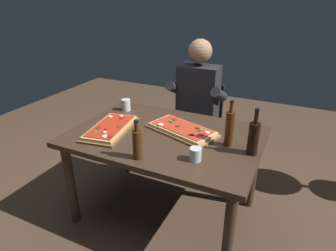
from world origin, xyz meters
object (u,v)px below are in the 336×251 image
pizza_rectangular_front (182,129)px  wine_bottle_dark (137,143)px  vinegar_bottle_green (229,128)px  tumbler_far_side (195,155)px  oil_bottle_amber (253,138)px  pizza_rectangular_left (111,128)px  dining_table (165,145)px  diner_chair (199,122)px  tumbler_near_camera (126,105)px  seated_diner (196,102)px

pizza_rectangular_front → wine_bottle_dark: bearing=-102.6°
wine_bottle_dark → pizza_rectangular_front: bearing=77.4°
vinegar_bottle_green → tumbler_far_side: (-0.13, -0.28, -0.09)m
wine_bottle_dark → oil_bottle_amber: size_ratio=0.83×
pizza_rectangular_left → vinegar_bottle_green: bearing=9.7°
dining_table → pizza_rectangular_front: pizza_rectangular_front is taller
tumbler_far_side → diner_chair: size_ratio=0.10×
pizza_rectangular_left → diner_chair: diner_chair is taller
vinegar_bottle_green → tumbler_near_camera: size_ratio=3.21×
pizza_rectangular_front → tumbler_near_camera: tumbler_near_camera is taller
pizza_rectangular_front → seated_diner: seated_diner is taller
vinegar_bottle_green → tumbler_far_side: vinegar_bottle_green is taller
vinegar_bottle_green → tumbler_far_side: bearing=-115.7°
dining_table → vinegar_bottle_green: vinegar_bottle_green is taller
pizza_rectangular_front → seated_diner: 0.66m
wine_bottle_dark → vinegar_bottle_green: (0.47, 0.41, 0.03)m
oil_bottle_amber → vinegar_bottle_green: (-0.17, 0.04, 0.01)m
pizza_rectangular_left → oil_bottle_amber: 1.05m
pizza_rectangular_front → oil_bottle_amber: 0.56m
wine_bottle_dark → tumbler_far_side: bearing=21.3°
tumbler_near_camera → tumbler_far_side: (0.86, -0.53, -0.01)m
pizza_rectangular_front → pizza_rectangular_left: same height
dining_table → wine_bottle_dark: size_ratio=5.31×
pizza_rectangular_left → tumbler_near_camera: (-0.12, 0.40, 0.03)m
tumbler_far_side → diner_chair: 1.20m
pizza_rectangular_left → diner_chair: size_ratio=0.64×
pizza_rectangular_front → vinegar_bottle_green: size_ratio=1.80×
wine_bottle_dark → oil_bottle_amber: oil_bottle_amber is taller
vinegar_bottle_green → diner_chair: 1.04m
pizza_rectangular_front → tumbler_near_camera: (-0.63, 0.19, 0.03)m
pizza_rectangular_front → vinegar_bottle_green: bearing=-9.4°
tumbler_near_camera → dining_table: bearing=-28.3°
seated_diner → diner_chair: bearing=90.0°
pizza_rectangular_front → pizza_rectangular_left: 0.55m
tumbler_near_camera → vinegar_bottle_green: bearing=-14.4°
dining_table → tumbler_far_side: 0.44m
pizza_rectangular_left → vinegar_bottle_green: 0.89m
pizza_rectangular_front → wine_bottle_dark: wine_bottle_dark is taller
oil_bottle_amber → tumbler_near_camera: size_ratio=3.10×
oil_bottle_amber → tumbler_far_side: (-0.30, -0.24, -0.08)m
pizza_rectangular_front → seated_diner: bearing=101.0°
oil_bottle_amber → pizza_rectangular_front: bearing=169.0°
pizza_rectangular_left → oil_bottle_amber: (1.04, 0.11, 0.10)m
pizza_rectangular_front → diner_chair: 0.82m
vinegar_bottle_green → seated_diner: size_ratio=0.25×
tumbler_far_side → pizza_rectangular_front: bearing=124.5°
seated_diner → pizza_rectangular_front: bearing=-79.0°
pizza_rectangular_front → wine_bottle_dark: 0.49m
wine_bottle_dark → diner_chair: wine_bottle_dark is taller
tumbler_near_camera → seated_diner: size_ratio=0.08×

